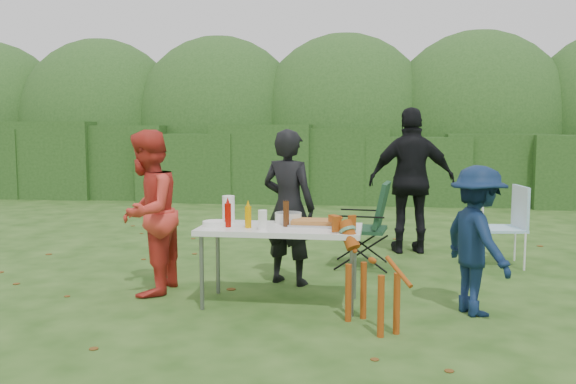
# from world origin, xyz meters

# --- Properties ---
(ground) EXTENTS (80.00, 80.00, 0.00)m
(ground) POSITION_xyz_m (0.00, 0.00, 0.00)
(ground) COLOR #1E4211
(hedge_row) EXTENTS (22.00, 1.40, 1.70)m
(hedge_row) POSITION_xyz_m (0.00, 8.00, 0.85)
(hedge_row) COLOR #23471C
(hedge_row) RESTS_ON ground
(shrub_backdrop) EXTENTS (20.00, 2.60, 3.20)m
(shrub_backdrop) POSITION_xyz_m (0.00, 9.60, 1.60)
(shrub_backdrop) COLOR #3D6628
(shrub_backdrop) RESTS_ON ground
(folding_table) EXTENTS (1.50, 0.70, 0.74)m
(folding_table) POSITION_xyz_m (-0.01, -0.14, 0.69)
(folding_table) COLOR silver
(folding_table) RESTS_ON ground
(person_cook) EXTENTS (0.70, 0.58, 1.64)m
(person_cook) POSITION_xyz_m (-0.05, 0.64, 0.82)
(person_cook) COLOR black
(person_cook) RESTS_ON ground
(person_red_jacket) EXTENTS (0.62, 0.80, 1.64)m
(person_red_jacket) POSITION_xyz_m (-1.38, 0.04, 0.82)
(person_red_jacket) COLOR red
(person_red_jacket) RESTS_ON ground
(person_black_puffy) EXTENTS (1.19, 0.63, 1.93)m
(person_black_puffy) POSITION_xyz_m (1.32, 2.50, 0.96)
(person_black_puffy) COLOR black
(person_black_puffy) RESTS_ON ground
(child) EXTENTS (0.80, 0.98, 1.33)m
(child) POSITION_xyz_m (1.76, -0.17, 0.66)
(child) COLOR #0C1E3C
(child) RESTS_ON ground
(dog) EXTENTS (0.84, 0.94, 0.86)m
(dog) POSITION_xyz_m (0.85, -0.69, 0.43)
(dog) COLOR #8F3C0F
(dog) RESTS_ON ground
(camping_chair) EXTENTS (0.72, 0.72, 1.03)m
(camping_chair) POSITION_xyz_m (0.69, 1.55, 0.52)
(camping_chair) COLOR #1B4027
(camping_chair) RESTS_ON ground
(lawn_chair) EXTENTS (0.65, 0.65, 0.98)m
(lawn_chair) POSITION_xyz_m (2.34, 1.89, 0.49)
(lawn_chair) COLOR #56AED7
(lawn_chair) RESTS_ON ground
(food_tray) EXTENTS (0.45, 0.30, 0.02)m
(food_tray) POSITION_xyz_m (0.29, -0.02, 0.75)
(food_tray) COLOR #B7B7BA
(food_tray) RESTS_ON folding_table
(focaccia_bread) EXTENTS (0.40, 0.26, 0.04)m
(focaccia_bread) POSITION_xyz_m (0.29, -0.02, 0.78)
(focaccia_bread) COLOR #B77134
(focaccia_bread) RESTS_ON food_tray
(mustard_bottle) EXTENTS (0.06, 0.06, 0.20)m
(mustard_bottle) POSITION_xyz_m (-0.29, -0.25, 0.84)
(mustard_bottle) COLOR #D29000
(mustard_bottle) RESTS_ON folding_table
(ketchup_bottle) EXTENTS (0.06, 0.06, 0.22)m
(ketchup_bottle) POSITION_xyz_m (-0.49, -0.23, 0.85)
(ketchup_bottle) COLOR #9E0C03
(ketchup_bottle) RESTS_ON folding_table
(beer_bottle) EXTENTS (0.06, 0.06, 0.24)m
(beer_bottle) POSITION_xyz_m (0.04, -0.13, 0.86)
(beer_bottle) COLOR #47230F
(beer_bottle) RESTS_ON folding_table
(paper_towel_roll) EXTENTS (0.12, 0.12, 0.26)m
(paper_towel_roll) POSITION_xyz_m (-0.55, 0.05, 0.87)
(paper_towel_roll) COLOR white
(paper_towel_roll) RESTS_ON folding_table
(cup_stack) EXTENTS (0.08, 0.08, 0.18)m
(cup_stack) POSITION_xyz_m (-0.14, -0.34, 0.83)
(cup_stack) COLOR white
(cup_stack) RESTS_ON folding_table
(pasta_bowl) EXTENTS (0.26, 0.26, 0.10)m
(pasta_bowl) POSITION_xyz_m (0.03, 0.10, 0.79)
(pasta_bowl) COLOR silver
(pasta_bowl) RESTS_ON folding_table
(plate_stack) EXTENTS (0.24, 0.24, 0.05)m
(plate_stack) POSITION_xyz_m (-0.62, -0.21, 0.77)
(plate_stack) COLOR white
(plate_stack) RESTS_ON folding_table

